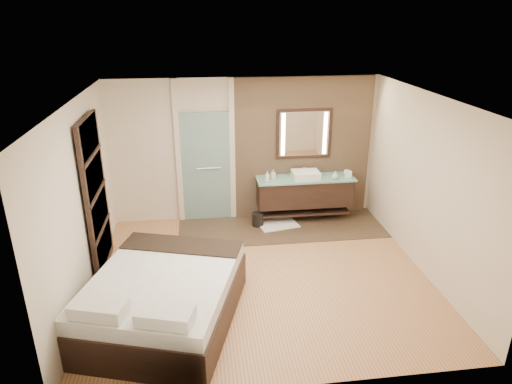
{
  "coord_description": "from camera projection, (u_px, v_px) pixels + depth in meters",
  "views": [
    {
      "loc": [
        -0.87,
        -5.97,
        3.79
      ],
      "look_at": [
        -0.01,
        0.6,
        1.15
      ],
      "focal_mm": 32.0,
      "sensor_mm": 36.0,
      "label": 1
    }
  ],
  "objects": [
    {
      "name": "stone_wall",
      "position": [
        303.0,
        148.0,
        8.68
      ],
      "size": [
        2.6,
        0.08,
        2.7
      ],
      "primitive_type": "cube",
      "color": "#A27D5C",
      "rests_on": "floor"
    },
    {
      "name": "soap_bottle_a",
      "position": [
        267.0,
        176.0,
        8.34
      ],
      "size": [
        0.1,
        0.1,
        0.21
      ],
      "primitive_type": "imported",
      "rotation": [
        0.0,
        0.0,
        -0.27
      ],
      "color": "silver",
      "rests_on": "vanity"
    },
    {
      "name": "tissue_box",
      "position": [
        348.0,
        174.0,
        8.62
      ],
      "size": [
        0.15,
        0.15,
        0.1
      ],
      "primitive_type": "cube",
      "rotation": [
        0.0,
        0.0,
        -0.31
      ],
      "color": "silver",
      "rests_on": "vanity"
    },
    {
      "name": "soap_bottle_c",
      "position": [
        335.0,
        175.0,
        8.49
      ],
      "size": [
        0.15,
        0.15,
        0.15
      ],
      "primitive_type": "imported",
      "rotation": [
        0.0,
        0.0,
        0.35
      ],
      "color": "silver",
      "rests_on": "vanity"
    },
    {
      "name": "tile_strip",
      "position": [
        281.0,
        227.0,
        8.55
      ],
      "size": [
        3.8,
        1.3,
        0.01
      ],
      "primitive_type": "cube",
      "color": "#3C2E21",
      "rests_on": "floor"
    },
    {
      "name": "mirror_unit",
      "position": [
        304.0,
        134.0,
        8.52
      ],
      "size": [
        1.06,
        0.04,
        0.96
      ],
      "color": "black",
      "rests_on": "stone_wall"
    },
    {
      "name": "vanity",
      "position": [
        305.0,
        192.0,
        8.69
      ],
      "size": [
        1.85,
        0.55,
        0.88
      ],
      "color": "black",
      "rests_on": "stone_wall"
    },
    {
      "name": "floor",
      "position": [
        262.0,
        276.0,
        7.01
      ],
      "size": [
        5.0,
        5.0,
        0.0
      ],
      "primitive_type": "plane",
      "color": "#95663E",
      "rests_on": "ground"
    },
    {
      "name": "cup",
      "position": [
        347.0,
        173.0,
        8.7
      ],
      "size": [
        0.15,
        0.15,
        0.1
      ],
      "primitive_type": "imported",
      "rotation": [
        0.0,
        0.0,
        -0.23
      ],
      "color": "white",
      "rests_on": "vanity"
    },
    {
      "name": "frosted_door",
      "position": [
        206.0,
        163.0,
        8.53
      ],
      "size": [
        1.1,
        0.12,
        2.7
      ],
      "color": "silver",
      "rests_on": "floor"
    },
    {
      "name": "waste_bin",
      "position": [
        258.0,
        219.0,
        8.58
      ],
      "size": [
        0.27,
        0.27,
        0.27
      ],
      "primitive_type": "cylinder",
      "rotation": [
        0.0,
        0.0,
        0.34
      ],
      "color": "black",
      "rests_on": "floor"
    },
    {
      "name": "bed",
      "position": [
        163.0,
        298.0,
        5.87
      ],
      "size": [
        2.31,
        2.59,
        0.84
      ],
      "rotation": [
        0.0,
        0.0,
        -0.3
      ],
      "color": "black",
      "rests_on": "floor"
    },
    {
      "name": "shoji_partition",
      "position": [
        96.0,
        196.0,
        6.82
      ],
      "size": [
        0.06,
        1.2,
        2.4
      ],
      "color": "black",
      "rests_on": "floor"
    },
    {
      "name": "bath_mat",
      "position": [
        278.0,
        224.0,
        8.65
      ],
      "size": [
        0.81,
        0.64,
        0.02
      ],
      "primitive_type": "cube",
      "rotation": [
        0.0,
        0.0,
        0.21
      ],
      "color": "white",
      "rests_on": "floor"
    },
    {
      "name": "soap_bottle_b",
      "position": [
        273.0,
        174.0,
        8.53
      ],
      "size": [
        0.09,
        0.09,
        0.17
      ],
      "primitive_type": "imported",
      "rotation": [
        0.0,
        0.0,
        0.2
      ],
      "color": "#B2B2B2",
      "rests_on": "vanity"
    }
  ]
}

